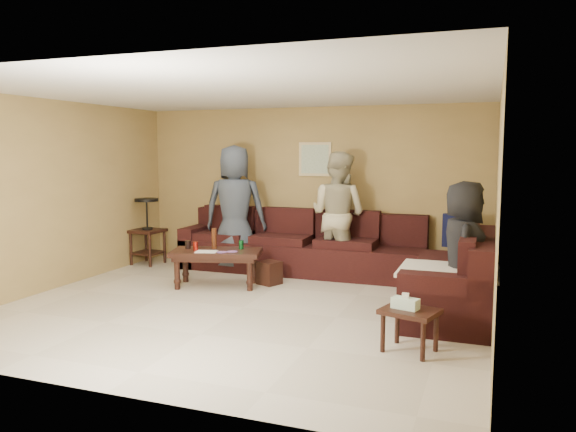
# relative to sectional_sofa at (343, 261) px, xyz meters

# --- Properties ---
(room) EXTENTS (5.60, 5.50, 2.50)m
(room) POSITION_rel_sectional_sofa_xyz_m (-0.81, -1.52, 1.34)
(room) COLOR beige
(room) RESTS_ON ground
(sectional_sofa) EXTENTS (4.65, 2.90, 0.97)m
(sectional_sofa) POSITION_rel_sectional_sofa_xyz_m (0.00, 0.00, 0.00)
(sectional_sofa) COLOR black
(sectional_sofa) RESTS_ON ground
(coffee_table) EXTENTS (1.30, 0.89, 0.78)m
(coffee_table) POSITION_rel_sectional_sofa_xyz_m (-1.59, -0.69, 0.09)
(coffee_table) COLOR black
(coffee_table) RESTS_ON ground
(end_table_left) EXTENTS (0.50, 0.50, 1.07)m
(end_table_left) POSITION_rel_sectional_sofa_xyz_m (-3.33, 0.27, 0.23)
(end_table_left) COLOR black
(end_table_left) RESTS_ON ground
(side_table_right) EXTENTS (0.58, 0.52, 0.55)m
(side_table_right) POSITION_rel_sectional_sofa_xyz_m (1.22, -2.32, 0.03)
(side_table_right) COLOR black
(side_table_right) RESTS_ON ground
(waste_bin) EXTENTS (0.35, 0.35, 0.32)m
(waste_bin) POSITION_rel_sectional_sofa_xyz_m (-0.96, -0.34, -0.17)
(waste_bin) COLOR black
(waste_bin) RESTS_ON ground
(wall_art) EXTENTS (0.52, 0.04, 0.52)m
(wall_art) POSITION_rel_sectional_sofa_xyz_m (-0.71, 0.96, 1.37)
(wall_art) COLOR tan
(wall_art) RESTS_ON ground
(person_left) EXTENTS (1.06, 0.82, 1.92)m
(person_left) POSITION_rel_sectional_sofa_xyz_m (-1.80, 0.36, 0.63)
(person_left) COLOR #333A46
(person_left) RESTS_ON ground
(person_middle) EXTENTS (1.05, 0.92, 1.82)m
(person_middle) POSITION_rel_sectional_sofa_xyz_m (-0.21, 0.48, 0.58)
(person_middle) COLOR tan
(person_middle) RESTS_ON ground
(person_right) EXTENTS (0.53, 0.77, 1.52)m
(person_right) POSITION_rel_sectional_sofa_xyz_m (1.62, -1.18, 0.43)
(person_right) COLOR black
(person_right) RESTS_ON ground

